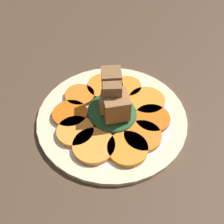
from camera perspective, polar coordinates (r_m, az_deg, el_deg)
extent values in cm
cube|color=#4C3828|center=(55.53, 0.00, -2.12)|extent=(120.00, 120.00, 2.00)
cylinder|color=beige|center=(54.38, 0.00, -1.12)|extent=(28.77, 28.77, 1.00)
cylinder|color=white|center=(54.35, 0.00, -1.08)|extent=(23.01, 23.01, 1.00)
cylinder|color=orange|center=(48.81, 3.18, -7.43)|extent=(7.12, 7.12, 0.89)
cylinder|color=orange|center=(50.58, 6.25, -4.90)|extent=(6.77, 6.77, 0.89)
cylinder|color=#D45E12|center=(53.38, 8.19, -1.33)|extent=(6.71, 6.71, 0.89)
cylinder|color=orange|center=(56.40, 7.05, 2.31)|extent=(7.26, 7.26, 0.89)
cylinder|color=orange|center=(58.87, 3.04, 5.10)|extent=(6.05, 6.05, 0.89)
cylinder|color=orange|center=(58.92, -1.44, 5.21)|extent=(7.50, 7.50, 0.89)
cylinder|color=orange|center=(57.38, -6.58, 3.37)|extent=(5.99, 5.99, 0.89)
cylinder|color=#D45E12|center=(54.17, -8.51, -0.41)|extent=(6.71, 6.71, 0.89)
cylinder|color=orange|center=(51.36, -7.47, -3.93)|extent=(6.78, 6.78, 0.89)
cylinder|color=orange|center=(49.17, -3.70, -6.87)|extent=(7.48, 7.48, 0.89)
ellipsoid|color=#235128|center=(53.16, 0.00, 0.01)|extent=(10.08, 9.07, 2.03)
cube|color=olive|center=(49.85, 0.83, 1.32)|extent=(5.50, 5.50, 4.46)
cube|color=#9E754C|center=(51.21, 0.06, 2.57)|extent=(5.54, 5.54, 4.00)
cube|color=brown|center=(50.28, -0.14, 6.69)|extent=(4.60, 4.60, 3.52)
cube|color=brown|center=(48.89, -0.08, 4.66)|extent=(4.35, 4.35, 3.29)
cube|color=silver|center=(51.25, -3.89, -4.09)|extent=(11.48, 1.41, 0.40)
cube|color=silver|center=(55.14, -6.78, 0.60)|extent=(1.45, 2.35, 0.40)
cube|color=silver|center=(56.89, -8.90, 2.18)|extent=(4.52, 0.43, 0.40)
cube|color=silver|center=(57.02, -8.28, 2.41)|extent=(4.52, 0.43, 0.40)
cube|color=silver|center=(57.16, -7.67, 2.65)|extent=(4.52, 0.43, 0.40)
cube|color=silver|center=(57.30, -7.06, 2.88)|extent=(4.52, 0.43, 0.40)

